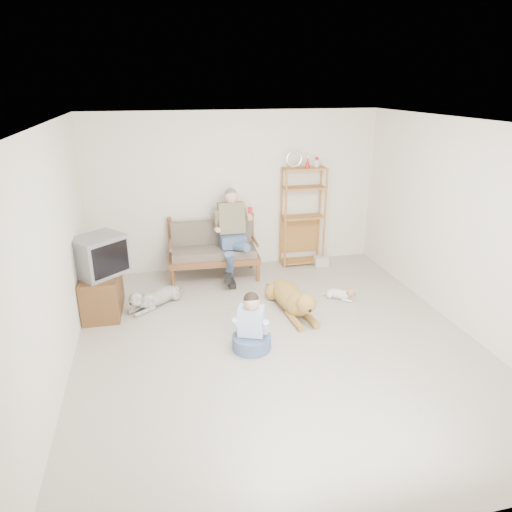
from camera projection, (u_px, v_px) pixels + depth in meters
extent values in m
plane|color=#B9B0A2|center=(278.00, 342.00, 5.83)|extent=(5.50, 5.50, 0.00)
plane|color=silver|center=(282.00, 123.00, 4.87)|extent=(5.50, 5.50, 0.00)
plane|color=silver|center=(236.00, 192.00, 7.85)|extent=(5.00, 0.00, 5.00)
plane|color=silver|center=(400.00, 383.00, 2.84)|extent=(5.00, 0.00, 5.00)
plane|color=silver|center=(52.00, 260.00, 4.82)|extent=(0.00, 5.50, 5.50)
plane|color=silver|center=(466.00, 228.00, 5.88)|extent=(0.00, 5.50, 5.50)
cube|color=brown|center=(214.00, 258.00, 7.68)|extent=(1.53, 0.78, 0.10)
cube|color=#63564B|center=(214.00, 251.00, 7.64)|extent=(1.41, 0.67, 0.13)
cube|color=#63564B|center=(211.00, 234.00, 7.77)|extent=(1.38, 0.19, 0.45)
cylinder|color=brown|center=(210.00, 221.00, 7.75)|extent=(1.40, 0.12, 0.05)
cylinder|color=brown|center=(174.00, 279.00, 7.33)|extent=(0.07, 0.07, 0.30)
cylinder|color=brown|center=(170.00, 248.00, 7.76)|extent=(0.07, 0.07, 0.95)
cylinder|color=brown|center=(258.00, 272.00, 7.62)|extent=(0.07, 0.07, 0.30)
cylinder|color=brown|center=(250.00, 242.00, 8.05)|extent=(0.07, 0.07, 0.95)
cube|color=#44597D|center=(233.00, 240.00, 7.60)|extent=(0.41, 0.39, 0.21)
cube|color=#756D51|center=(231.00, 218.00, 7.57)|extent=(0.43, 0.30, 0.54)
sphere|color=tan|center=(231.00, 197.00, 7.41)|extent=(0.22, 0.22, 0.22)
sphere|color=#59544F|center=(231.00, 194.00, 7.42)|extent=(0.20, 0.20, 0.20)
cylinder|color=red|center=(250.00, 210.00, 7.36)|extent=(0.07, 0.07, 0.09)
cube|color=#B17337|center=(305.00, 168.00, 7.78)|extent=(0.74, 0.30, 0.03)
torus|color=silver|center=(294.00, 159.00, 7.68)|extent=(0.30, 0.05, 0.30)
cone|color=red|center=(308.00, 163.00, 7.75)|extent=(0.10, 0.10, 0.16)
cylinder|color=#B17337|center=(286.00, 221.00, 7.88)|extent=(0.04, 0.04, 1.76)
cylinder|color=#B17337|center=(281.00, 216.00, 8.13)|extent=(0.04, 0.04, 1.76)
cylinder|color=#B17337|center=(325.00, 218.00, 8.03)|extent=(0.04, 0.04, 1.76)
cylinder|color=#B17337|center=(319.00, 214.00, 8.29)|extent=(0.04, 0.04, 1.76)
cube|color=silver|center=(321.00, 261.00, 8.27)|extent=(0.26, 0.20, 0.16)
cube|color=brown|center=(103.00, 293.00, 6.51)|extent=(0.53, 0.92, 0.60)
cube|color=brown|center=(83.00, 301.00, 6.26)|extent=(0.03, 0.40, 0.50)
cube|color=brown|center=(87.00, 288.00, 6.66)|extent=(0.03, 0.40, 0.50)
cube|color=slate|center=(99.00, 255.00, 6.30)|extent=(0.84, 0.83, 0.55)
cube|color=black|center=(111.00, 260.00, 6.15)|extent=(0.44, 0.38, 0.44)
cube|color=silver|center=(167.00, 255.00, 7.95)|extent=(0.12, 0.02, 0.08)
ellipsoid|color=#AA7F3B|center=(289.00, 297.00, 6.69)|extent=(0.48, 1.11, 0.34)
sphere|color=#AA7F3B|center=(298.00, 305.00, 6.39)|extent=(0.34, 0.34, 0.34)
sphere|color=#AA7F3B|center=(306.00, 304.00, 6.10)|extent=(0.27, 0.27, 0.27)
ellipsoid|color=#AA7F3B|center=(310.00, 309.00, 6.00)|extent=(0.13, 0.20, 0.10)
cylinder|color=#AA7F3B|center=(276.00, 288.00, 7.20)|extent=(0.23, 0.41, 0.05)
ellipsoid|color=#AA7F3B|center=(299.00, 304.00, 6.09)|extent=(0.07, 0.09, 0.13)
ellipsoid|color=#AA7F3B|center=(312.00, 302.00, 6.15)|extent=(0.07, 0.09, 0.13)
ellipsoid|color=white|center=(159.00, 297.00, 6.81)|extent=(0.76, 0.68, 0.23)
sphere|color=white|center=(147.00, 301.00, 6.64)|extent=(0.23, 0.23, 0.23)
sphere|color=white|center=(136.00, 300.00, 6.46)|extent=(0.20, 0.20, 0.20)
ellipsoid|color=white|center=(131.00, 303.00, 6.40)|extent=(0.17, 0.16, 0.08)
cylinder|color=white|center=(179.00, 292.00, 7.12)|extent=(0.19, 0.28, 0.04)
ellipsoid|color=white|center=(134.00, 298.00, 6.52)|extent=(0.08, 0.07, 0.10)
ellipsoid|color=white|center=(140.00, 300.00, 6.44)|extent=(0.08, 0.07, 0.10)
ellipsoid|color=silver|center=(338.00, 294.00, 7.00)|extent=(0.38, 0.37, 0.15)
sphere|color=silver|center=(345.00, 295.00, 6.94)|extent=(0.15, 0.15, 0.15)
sphere|color=tan|center=(351.00, 292.00, 6.88)|extent=(0.13, 0.13, 0.13)
ellipsoid|color=tan|center=(355.00, 294.00, 6.86)|extent=(0.11, 0.11, 0.05)
cylinder|color=silver|center=(326.00, 294.00, 7.10)|extent=(0.15, 0.08, 0.02)
cone|color=tan|center=(349.00, 291.00, 6.83)|extent=(0.04, 0.04, 0.05)
cone|color=tan|center=(351.00, 289.00, 6.91)|extent=(0.04, 0.04, 0.05)
torus|color=red|center=(350.00, 293.00, 6.89)|extent=(0.13, 0.13, 0.02)
cylinder|color=#44597D|center=(252.00, 342.00, 5.67)|extent=(0.48, 0.48, 0.18)
cube|color=#D1E2FB|center=(251.00, 321.00, 5.59)|extent=(0.36, 0.30, 0.37)
sphere|color=tan|center=(251.00, 302.00, 5.47)|extent=(0.20, 0.20, 0.20)
sphere|color=black|center=(251.00, 299.00, 5.47)|extent=(0.19, 0.19, 0.19)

